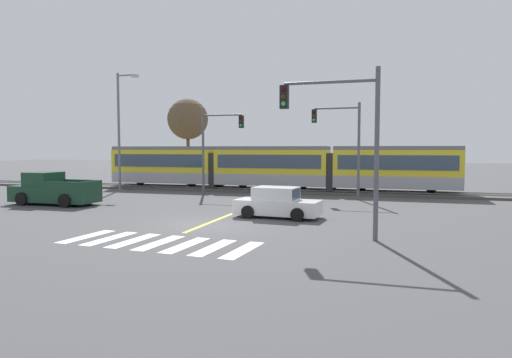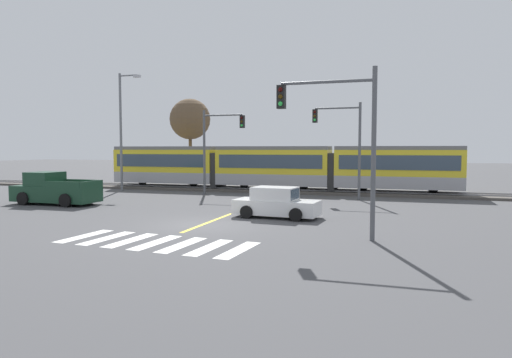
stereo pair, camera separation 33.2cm
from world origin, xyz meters
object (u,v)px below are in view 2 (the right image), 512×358
object	(u,v)px
pickup_truck	(54,191)
street_lamp_west	(122,125)
sedan_crossing	(276,203)
bare_tree_far_west	(190,119)
traffic_light_far_left	(217,139)
traffic_light_near_right	(341,128)
traffic_light_far_right	(344,136)
light_rail_tram	(273,166)

from	to	relation	value
pickup_truck	street_lamp_west	size ratio (longest dim) A/B	0.57
sedan_crossing	bare_tree_far_west	xyz separation A→B (m)	(-13.78, 18.76, 5.56)
pickup_truck	traffic_light_far_left	size ratio (longest dim) A/B	0.87
sedan_crossing	traffic_light_near_right	size ratio (longest dim) A/B	0.67
traffic_light_far_right	light_rail_tram	bearing A→B (deg)	145.42
light_rail_tram	pickup_truck	world-z (taller)	light_rail_tram
traffic_light_far_left	pickup_truck	bearing A→B (deg)	-131.79
traffic_light_near_right	traffic_light_far_right	bearing A→B (deg)	96.20
traffic_light_far_right	bare_tree_far_west	bearing A→B (deg)	149.06
sedan_crossing	traffic_light_far_right	distance (m)	10.10
light_rail_tram	traffic_light_near_right	xyz separation A→B (m)	(7.56, -17.88, 2.15)
light_rail_tram	street_lamp_west	bearing A→B (deg)	-166.40
street_lamp_west	bare_tree_far_west	bearing A→B (deg)	76.11
light_rail_tram	street_lamp_west	world-z (taller)	street_lamp_west
sedan_crossing	traffic_light_far_right	size ratio (longest dim) A/B	0.67
pickup_truck	street_lamp_west	world-z (taller)	street_lamp_west
traffic_light_far_right	traffic_light_near_right	bearing A→B (deg)	-83.80
sedan_crossing	traffic_light_far_left	size ratio (longest dim) A/B	0.69
pickup_truck	traffic_light_far_right	world-z (taller)	traffic_light_far_right
sedan_crossing	traffic_light_near_right	distance (m)	6.80
sedan_crossing	bare_tree_far_west	distance (m)	23.93
sedan_crossing	traffic_light_far_right	bearing A→B (deg)	76.51
light_rail_tram	sedan_crossing	size ratio (longest dim) A/B	6.48
traffic_light_near_right	street_lamp_west	world-z (taller)	street_lamp_west
sedan_crossing	pickup_truck	xyz separation A→B (m)	(-14.45, 1.07, 0.14)
traffic_light_far_right	traffic_light_far_left	world-z (taller)	traffic_light_far_right
sedan_crossing	traffic_light_near_right	bearing A→B (deg)	-50.72
street_lamp_west	traffic_light_far_left	bearing A→B (deg)	-7.24
pickup_truck	traffic_light_near_right	xyz separation A→B (m)	(18.14, -5.58, 3.35)
traffic_light_near_right	traffic_light_far_left	size ratio (longest dim) A/B	1.02
light_rail_tram	pickup_truck	xyz separation A→B (m)	(-10.58, -12.30, -1.20)
traffic_light_far_right	street_lamp_west	size ratio (longest dim) A/B	0.68
light_rail_tram	traffic_light_far_left	size ratio (longest dim) A/B	4.47
traffic_light_far_left	bare_tree_far_west	world-z (taller)	bare_tree_far_west
traffic_light_far_right	bare_tree_far_west	xyz separation A→B (m)	(-15.98, 9.58, 2.00)
traffic_light_far_left	bare_tree_far_west	xyz separation A→B (m)	(-6.74, 9.41, 2.15)
light_rail_tram	sedan_crossing	distance (m)	13.98
traffic_light_far_right	bare_tree_far_west	size ratio (longest dim) A/B	0.78
sedan_crossing	street_lamp_west	bearing A→B (deg)	146.52
sedan_crossing	pickup_truck	distance (m)	14.49
traffic_light_far_right	traffic_light_far_left	bearing A→B (deg)	178.95
pickup_truck	light_rail_tram	bearing A→B (deg)	49.29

